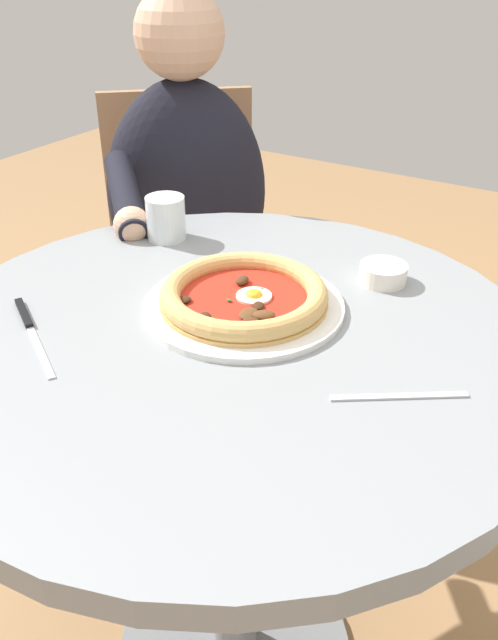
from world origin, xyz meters
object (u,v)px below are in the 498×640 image
water_glass (166,221)px  ramekin_capers (383,273)px  diner_person (191,271)px  steak_knife (29,325)px  fork_utensil (399,396)px  pizza_on_plate (244,298)px  dining_table (230,407)px  cafe_chair_diner (185,237)px

water_glass → ramekin_capers: (-0.41, -0.04, -0.02)m
water_glass → diner_person: diner_person is taller
steak_knife → fork_utensil: size_ratio=1.34×
steak_knife → fork_utensil: bearing=-166.9°
pizza_on_plate → steak_knife: size_ratio=1.53×
fork_utensil → water_glass: bearing=-23.7°
water_glass → steak_knife: (-0.02, 0.36, -0.03)m
dining_table → diner_person: (0.45, -0.50, -0.10)m
ramekin_capers → diner_person: 0.68m
dining_table → ramekin_capers: bearing=-117.5°
water_glass → fork_utensil: 0.59m
ramekin_capers → cafe_chair_diner: size_ratio=0.09×
water_glass → cafe_chair_diner: size_ratio=0.09×
pizza_on_plate → cafe_chair_diner: cafe_chair_diner is taller
dining_table → diner_person: size_ratio=0.78×
pizza_on_plate → cafe_chair_diner: 0.80m
ramekin_capers → water_glass: bearing=6.1°
cafe_chair_diner → diner_person: bearing=130.7°
ramekin_capers → fork_utensil: 0.31m
pizza_on_plate → ramekin_capers: 0.24m
pizza_on_plate → steak_knife: 0.32m
fork_utensil → diner_person: (0.71, -0.53, -0.24)m
dining_table → steak_knife: steak_knife is taller
steak_knife → cafe_chair_diner: 0.84m
pizza_on_plate → diner_person: 0.67m
pizza_on_plate → water_glass: size_ratio=3.81×
ramekin_capers → dining_table: bearing=62.5°
steak_knife → water_glass: bearing=-86.3°
pizza_on_plate → water_glass: bearing=-29.9°
pizza_on_plate → fork_utensil: bearing=162.8°
pizza_on_plate → diner_person: diner_person is taller
pizza_on_plate → cafe_chair_diner: (0.53, -0.56, -0.23)m
ramekin_capers → cafe_chair_diner: cafe_chair_diner is taller
dining_table → cafe_chair_diner: 0.82m
dining_table → cafe_chair_diner: cafe_chair_diner is taller
pizza_on_plate → fork_utensil: 0.29m
pizza_on_plate → ramekin_capers: pizza_on_plate is taller
dining_table → pizza_on_plate: bearing=-78.0°
dining_table → water_glass: size_ratio=11.34×
steak_knife → ramekin_capers: (-0.38, -0.40, 0.01)m
dining_table → ramekin_capers: 0.33m
dining_table → water_glass: water_glass is taller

